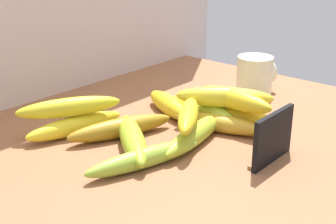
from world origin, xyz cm
name	(u,v)px	position (x,y,z in cm)	size (l,w,h in cm)	color
counter_top	(157,163)	(0.00, 0.00, 1.50)	(110.00, 76.00, 3.00)	#915B39
chalkboard_sign	(273,139)	(10.38, -15.33, 6.86)	(11.00, 1.80, 8.40)	black
coffee_mug	(255,76)	(37.43, 4.18, 7.38)	(9.48, 7.98, 8.77)	silver
banana_0	(132,139)	(-1.25, 4.48, 4.97)	(19.84, 3.94, 3.94)	#99B92A
banana_1	(202,109)	(17.27, 3.77, 5.17)	(17.37, 4.34, 4.34)	#ACC635
banana_2	(75,126)	(-3.40, 16.87, 4.73)	(18.85, 3.46, 3.46)	yellow
banana_3	(196,134)	(7.72, -2.01, 4.78)	(20.10, 3.55, 3.55)	#A8C22F
banana_4	(168,105)	(15.59, 11.01, 4.89)	(15.58, 3.79, 3.79)	yellow
banana_5	(144,158)	(-4.47, -1.36, 4.60)	(20.35, 3.20, 3.20)	#91B734
banana_6	(231,117)	(18.35, -2.32, 4.94)	(15.74, 3.88, 3.88)	yellow
banana_7	(219,123)	(14.63, -2.06, 4.63)	(18.02, 3.27, 3.27)	gold
banana_8	(121,128)	(1.25, 9.86, 4.76)	(20.03, 3.52, 3.52)	#A47E1D
banana_9	(69,107)	(-3.79, 17.75, 8.19)	(18.76, 3.45, 3.45)	gold
banana_10	(224,97)	(17.44, -1.19, 8.80)	(18.11, 3.84, 3.84)	yellow
banana_11	(234,99)	(17.77, -3.11, 8.77)	(16.00, 3.77, 3.77)	yellow
banana_12	(188,115)	(7.12, -0.83, 8.18)	(15.36, 3.27, 3.27)	yellow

